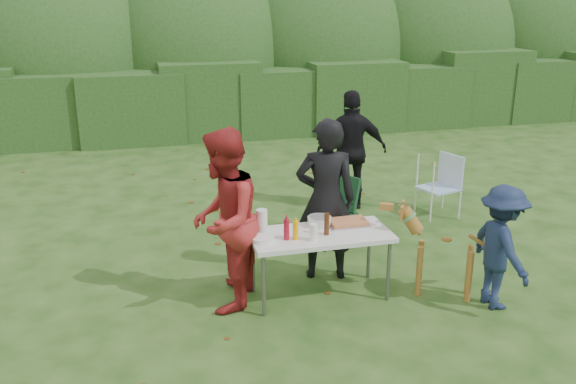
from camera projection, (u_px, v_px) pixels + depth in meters
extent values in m
plane|color=#1E4211|center=(306.00, 295.00, 6.71)|extent=(80.00, 80.00, 0.00)
cube|color=#23471C|center=(209.00, 99.00, 13.80)|extent=(22.00, 1.40, 1.70)
ellipsoid|color=#3D6628|center=(199.00, 58.00, 15.03)|extent=(20.00, 2.60, 3.20)
cube|color=silver|center=(320.00, 235.00, 6.47)|extent=(1.50, 0.70, 0.05)
cylinder|color=slate|center=(264.00, 286.00, 6.17)|extent=(0.04, 0.04, 0.69)
cylinder|color=slate|center=(388.00, 271.00, 6.49)|extent=(0.04, 0.04, 0.69)
cylinder|color=slate|center=(253.00, 263.00, 6.68)|extent=(0.04, 0.04, 0.69)
cylinder|color=slate|center=(369.00, 250.00, 7.00)|extent=(0.04, 0.04, 0.69)
imported|color=black|center=(326.00, 200.00, 6.87)|extent=(0.77, 0.60, 1.88)
imported|color=#A42323|center=(224.00, 221.00, 6.21)|extent=(1.01, 1.13, 1.91)
imported|color=black|center=(352.00, 150.00, 9.14)|extent=(1.12, 0.61, 1.81)
imported|color=#172543|center=(501.00, 247.00, 6.28)|extent=(0.51, 0.87, 1.33)
cube|color=#B7B7BA|center=(348.00, 224.00, 6.69)|extent=(0.45, 0.30, 0.02)
cube|color=#CB7647|center=(348.00, 222.00, 6.68)|extent=(0.40, 0.26, 0.04)
cylinder|color=#FFAF00|center=(296.00, 230.00, 6.27)|extent=(0.06, 0.06, 0.20)
cylinder|color=maroon|center=(286.00, 230.00, 6.26)|extent=(0.06, 0.06, 0.22)
cylinder|color=#47230F|center=(327.00, 224.00, 6.38)|extent=(0.06, 0.06, 0.24)
cylinder|color=white|center=(262.00, 221.00, 6.43)|extent=(0.12, 0.12, 0.26)
cylinder|color=white|center=(313.00, 232.00, 6.24)|extent=(0.08, 0.08, 0.18)
cylinder|color=silver|center=(319.00, 221.00, 6.65)|extent=(0.26, 0.26, 0.10)
cylinder|color=white|center=(263.00, 239.00, 6.24)|extent=(0.24, 0.24, 0.05)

